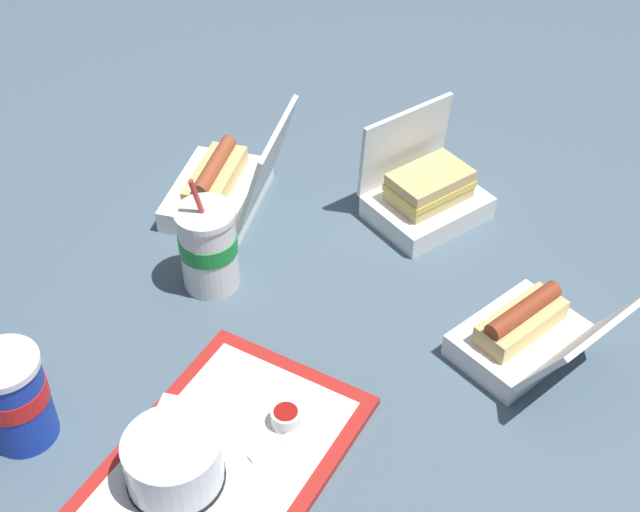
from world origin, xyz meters
The scene contains 11 objects.
ground_plane centered at (0.00, 0.00, 0.00)m, with size 3.20×3.20×0.00m, color #4C6070.
food_tray centered at (0.37, 0.01, 0.01)m, with size 0.38×0.28×0.01m.
cake_container centered at (0.42, -0.02, 0.05)m, with size 0.12×0.12×0.07m.
ketchup_cup centered at (0.28, 0.06, 0.03)m, with size 0.04×0.04×0.02m.
napkin_stack centered at (0.35, -0.05, 0.02)m, with size 0.10×0.10×0.00m, color white.
plastic_fork centered at (0.31, 0.07, 0.02)m, with size 0.11×0.01×0.01m, color white.
clamshell_hotdog_left centered at (-0.09, -0.27, 0.04)m, with size 0.24×0.23×0.18m.
clamshell_sandwich_center centered at (-0.22, 0.05, 0.04)m, with size 0.23×0.21×0.18m.
clamshell_hotdog_corner centered at (0.01, 0.30, 0.04)m, with size 0.24×0.25×0.15m.
soda_cup_center centered at (0.09, -0.18, 0.07)m, with size 0.09×0.09×0.20m.
soda_cup_corner centered at (0.44, -0.25, 0.07)m, with size 0.09×0.09×0.20m.
Camera 1 is at (0.91, 0.43, 0.96)m, focal length 50.00 mm.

